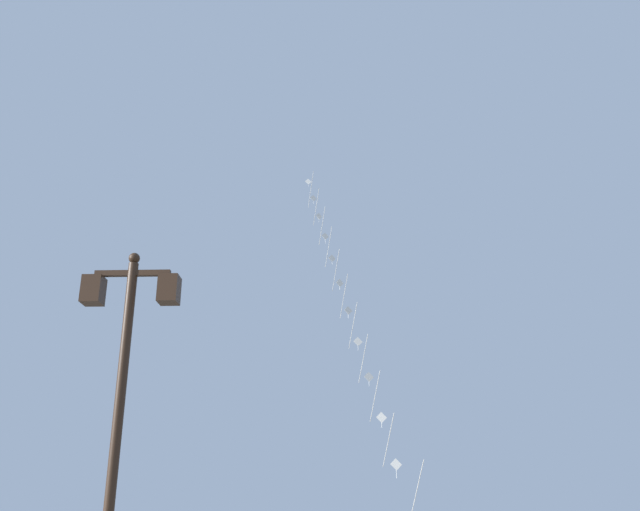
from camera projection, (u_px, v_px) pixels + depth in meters
twin_lantern_lamp_post at (123, 366)px, 9.30m from camera, size 1.37×0.28×5.28m
kite_train at (345, 301)px, 29.59m from camera, size 4.42×14.68×19.79m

